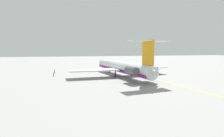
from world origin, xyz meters
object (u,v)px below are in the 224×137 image
safety_cone_nose (133,68)px  ground_crew_near_nose (54,74)px  ground_crew_near_tail (55,71)px  main_jetliner (124,67)px  safety_cone_wingtip (138,68)px

safety_cone_nose → ground_crew_near_nose: bearing=119.8°
ground_crew_near_nose → ground_crew_near_tail: (9.59, 0.22, -0.03)m
ground_crew_near_nose → safety_cone_nose: size_ratio=3.10×
ground_crew_near_tail → main_jetliner: bearing=38.2°
safety_cone_wingtip → ground_crew_near_nose: bearing=116.6°
main_jetliner → safety_cone_wingtip: bearing=-41.1°
ground_crew_near_nose → safety_cone_wingtip: (21.10, -42.19, -0.81)m
ground_crew_near_tail → safety_cone_wingtip: size_ratio=3.02×
safety_cone_nose → safety_cone_wingtip: bearing=-131.0°
safety_cone_wingtip → ground_crew_near_tail: bearing=105.2°
ground_crew_near_nose → safety_cone_wingtip: bearing=-45.8°
ground_crew_near_tail → safety_cone_nose: (13.35, -40.28, -0.78)m
ground_crew_near_tail → safety_cone_nose: size_ratio=3.02×
ground_crew_near_nose → safety_cone_nose: bearing=-42.6°
safety_cone_nose → safety_cone_wingtip: (-1.84, -2.13, 0.00)m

